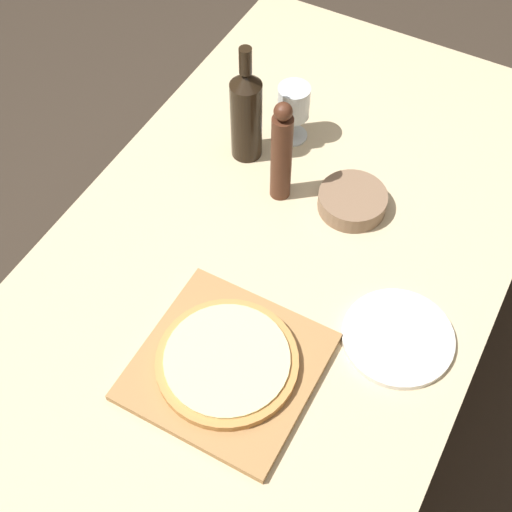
# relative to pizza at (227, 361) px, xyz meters

# --- Properties ---
(ground_plane) EXTENTS (12.00, 12.00, 0.00)m
(ground_plane) POSITION_rel_pizza_xyz_m (-0.05, 0.22, -0.76)
(ground_plane) COLOR #382D23
(dining_table) EXTENTS (0.92, 1.78, 0.73)m
(dining_table) POSITION_rel_pizza_xyz_m (-0.05, 0.22, -0.11)
(dining_table) COLOR #CCB78E
(dining_table) RESTS_ON ground_plane
(cutting_board) EXTENTS (0.33, 0.32, 0.02)m
(cutting_board) POSITION_rel_pizza_xyz_m (0.00, -0.00, -0.02)
(cutting_board) COLOR #A87A47
(cutting_board) RESTS_ON dining_table
(pizza) EXTENTS (0.27, 0.27, 0.02)m
(pizza) POSITION_rel_pizza_xyz_m (0.00, 0.00, 0.00)
(pizza) COLOR #C68947
(pizza) RESTS_ON cutting_board
(wine_bottle) EXTENTS (0.07, 0.07, 0.30)m
(wine_bottle) POSITION_rel_pizza_xyz_m (-0.24, 0.51, 0.09)
(wine_bottle) COLOR black
(wine_bottle) RESTS_ON dining_table
(pepper_mill) EXTENTS (0.05, 0.05, 0.26)m
(pepper_mill) POSITION_rel_pizza_xyz_m (-0.12, 0.44, 0.10)
(pepper_mill) COLOR #4C2819
(pepper_mill) RESTS_ON dining_table
(wine_glass) EXTENTS (0.07, 0.07, 0.15)m
(wine_glass) POSITION_rel_pizza_xyz_m (-0.17, 0.61, 0.07)
(wine_glass) COLOR silver
(wine_glass) RESTS_ON dining_table
(small_bowl) EXTENTS (0.15, 0.15, 0.04)m
(small_bowl) POSITION_rel_pizza_xyz_m (0.04, 0.48, -0.01)
(small_bowl) COLOR #84664C
(small_bowl) RESTS_ON dining_table
(dinner_plate) EXTENTS (0.22, 0.22, 0.01)m
(dinner_plate) POSITION_rel_pizza_xyz_m (0.26, 0.21, -0.02)
(dinner_plate) COLOR silver
(dinner_plate) RESTS_ON dining_table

